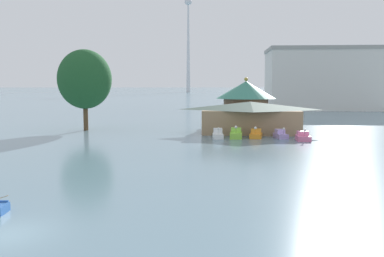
{
  "coord_description": "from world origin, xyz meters",
  "views": [
    {
      "loc": [
        10.35,
        -18.58,
        7.25
      ],
      "look_at": [
        7.28,
        24.84,
        2.59
      ],
      "focal_mm": 38.59,
      "sensor_mm": 36.0,
      "label": 1
    }
  ],
  "objects_px": {
    "green_roof_pavilion": "(246,100)",
    "boathouse": "(250,117)",
    "pedal_boat_pink": "(303,137)",
    "distant_broadcast_tower": "(188,18)",
    "pedal_boat_lavender": "(281,135)",
    "background_building_block": "(322,79)",
    "pedal_boat_lime": "(236,134)",
    "shoreline_tree_tall_left": "(85,79)",
    "pedal_boat_white": "(218,134)",
    "pedal_boat_orange": "(256,134)"
  },
  "relations": [
    {
      "from": "pedal_boat_lime",
      "to": "boathouse",
      "type": "xyz_separation_m",
      "value": [
        2.31,
        6.25,
        1.89
      ]
    },
    {
      "from": "boathouse",
      "to": "background_building_block",
      "type": "distance_m",
      "value": 67.06
    },
    {
      "from": "background_building_block",
      "to": "distant_broadcast_tower",
      "type": "xyz_separation_m",
      "value": [
        -60.01,
        259.71,
        59.12
      ]
    },
    {
      "from": "green_roof_pavilion",
      "to": "boathouse",
      "type": "bearing_deg",
      "value": -90.45
    },
    {
      "from": "pedal_boat_lavender",
      "to": "distant_broadcast_tower",
      "type": "relative_size",
      "value": 0.02
    },
    {
      "from": "pedal_boat_orange",
      "to": "green_roof_pavilion",
      "type": "bearing_deg",
      "value": -169.86
    },
    {
      "from": "pedal_boat_lavender",
      "to": "background_building_block",
      "type": "relative_size",
      "value": 0.09
    },
    {
      "from": "pedal_boat_lime",
      "to": "distant_broadcast_tower",
      "type": "xyz_separation_m",
      "value": [
        -32.55,
        327.79,
        67.43
      ]
    },
    {
      "from": "pedal_boat_pink",
      "to": "green_roof_pavilion",
      "type": "height_order",
      "value": "green_roof_pavilion"
    },
    {
      "from": "pedal_boat_pink",
      "to": "green_roof_pavilion",
      "type": "xyz_separation_m",
      "value": [
        -6.21,
        21.14,
        4.0
      ]
    },
    {
      "from": "pedal_boat_lime",
      "to": "distant_broadcast_tower",
      "type": "distance_m",
      "value": 336.24
    },
    {
      "from": "pedal_boat_orange",
      "to": "shoreline_tree_tall_left",
      "type": "relative_size",
      "value": 0.23
    },
    {
      "from": "pedal_boat_lime",
      "to": "pedal_boat_lavender",
      "type": "relative_size",
      "value": 1.08
    },
    {
      "from": "pedal_boat_white",
      "to": "pedal_boat_pink",
      "type": "height_order",
      "value": "pedal_boat_pink"
    },
    {
      "from": "pedal_boat_lime",
      "to": "background_building_block",
      "type": "bearing_deg",
      "value": 160.95
    },
    {
      "from": "pedal_boat_white",
      "to": "boathouse",
      "type": "height_order",
      "value": "boathouse"
    },
    {
      "from": "green_roof_pavilion",
      "to": "shoreline_tree_tall_left",
      "type": "relative_size",
      "value": 0.84
    },
    {
      "from": "pedal_boat_lime",
      "to": "distant_broadcast_tower",
      "type": "height_order",
      "value": "distant_broadcast_tower"
    },
    {
      "from": "shoreline_tree_tall_left",
      "to": "pedal_boat_orange",
      "type": "bearing_deg",
      "value": -16.11
    },
    {
      "from": "pedal_boat_lime",
      "to": "boathouse",
      "type": "height_order",
      "value": "boathouse"
    },
    {
      "from": "pedal_boat_lime",
      "to": "pedal_boat_pink",
      "type": "bearing_deg",
      "value": 82.07
    },
    {
      "from": "boathouse",
      "to": "distant_broadcast_tower",
      "type": "distance_m",
      "value": 330.01
    },
    {
      "from": "pedal_boat_white",
      "to": "pedal_boat_orange",
      "type": "bearing_deg",
      "value": 93.64
    },
    {
      "from": "background_building_block",
      "to": "pedal_boat_lime",
      "type": "bearing_deg",
      "value": -111.96
    },
    {
      "from": "pedal_boat_pink",
      "to": "boathouse",
      "type": "xyz_separation_m",
      "value": [
        -6.31,
        7.9,
        1.98
      ]
    },
    {
      "from": "pedal_boat_lavender",
      "to": "pedal_boat_white",
      "type": "bearing_deg",
      "value": -99.09
    },
    {
      "from": "green_roof_pavilion",
      "to": "background_building_block",
      "type": "distance_m",
      "value": 54.84
    },
    {
      "from": "pedal_boat_white",
      "to": "shoreline_tree_tall_left",
      "type": "xyz_separation_m",
      "value": [
        -21.01,
        8.26,
        7.53
      ]
    },
    {
      "from": "pedal_boat_lime",
      "to": "green_roof_pavilion",
      "type": "distance_m",
      "value": 20.03
    },
    {
      "from": "pedal_boat_lavender",
      "to": "distant_broadcast_tower",
      "type": "distance_m",
      "value": 336.41
    },
    {
      "from": "pedal_boat_pink",
      "to": "background_building_block",
      "type": "height_order",
      "value": "background_building_block"
    },
    {
      "from": "pedal_boat_lavender",
      "to": "green_roof_pavilion",
      "type": "bearing_deg",
      "value": 177.13
    },
    {
      "from": "pedal_boat_lime",
      "to": "pedal_boat_pink",
      "type": "distance_m",
      "value": 8.78
    },
    {
      "from": "pedal_boat_pink",
      "to": "background_building_block",
      "type": "bearing_deg",
      "value": 166.55
    },
    {
      "from": "pedal_boat_lavender",
      "to": "shoreline_tree_tall_left",
      "type": "distance_m",
      "value": 31.39
    },
    {
      "from": "pedal_boat_lime",
      "to": "pedal_boat_orange",
      "type": "bearing_deg",
      "value": 103.57
    },
    {
      "from": "pedal_boat_lime",
      "to": "pedal_boat_orange",
      "type": "relative_size",
      "value": 1.04
    },
    {
      "from": "pedal_boat_white",
      "to": "boathouse",
      "type": "bearing_deg",
      "value": 139.47
    },
    {
      "from": "pedal_boat_lavender",
      "to": "shoreline_tree_tall_left",
      "type": "height_order",
      "value": "shoreline_tree_tall_left"
    },
    {
      "from": "pedal_boat_lavender",
      "to": "boathouse",
      "type": "bearing_deg",
      "value": -160.71
    },
    {
      "from": "boathouse",
      "to": "background_building_block",
      "type": "bearing_deg",
      "value": 67.87
    },
    {
      "from": "pedal_boat_white",
      "to": "pedal_boat_pink",
      "type": "xyz_separation_m",
      "value": [
        11.08,
        -1.47,
        -0.05
      ]
    },
    {
      "from": "boathouse",
      "to": "green_roof_pavilion",
      "type": "relative_size",
      "value": 1.43
    },
    {
      "from": "pedal_boat_pink",
      "to": "boathouse",
      "type": "bearing_deg",
      "value": -139.7
    },
    {
      "from": "green_roof_pavilion",
      "to": "background_building_block",
      "type": "bearing_deg",
      "value": 62.74
    },
    {
      "from": "pedal_boat_white",
      "to": "pedal_boat_lime",
      "type": "relative_size",
      "value": 0.85
    },
    {
      "from": "pedal_boat_white",
      "to": "boathouse",
      "type": "relative_size",
      "value": 0.17
    },
    {
      "from": "pedal_boat_pink",
      "to": "shoreline_tree_tall_left",
      "type": "bearing_deg",
      "value": -105.21
    },
    {
      "from": "pedal_boat_lime",
      "to": "pedal_boat_orange",
      "type": "xyz_separation_m",
      "value": [
        2.73,
        0.51,
        -0.08
      ]
    },
    {
      "from": "pedal_boat_pink",
      "to": "pedal_boat_white",
      "type": "bearing_deg",
      "value": -95.91
    }
  ]
}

